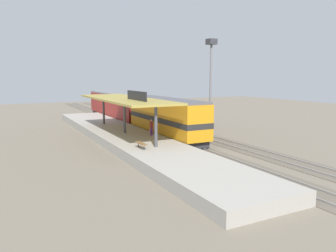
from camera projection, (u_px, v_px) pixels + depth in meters
ground_plane at (178, 136)px, 38.71m from camera, size 120.00×120.00×0.00m
track_near at (163, 137)px, 37.80m from camera, size 3.20×110.00×0.16m
track_far at (197, 134)px, 39.88m from camera, size 3.20×110.00×0.16m
platform at (125, 137)px, 35.66m from camera, size 6.00×44.00×0.90m
station_canopy at (125, 100)px, 34.97m from camera, size 5.20×18.00×4.70m
platform_bench at (141, 144)px, 27.86m from camera, size 0.44×1.70×0.50m
locomotive at (166, 118)px, 36.73m from camera, size 2.93×14.43×4.44m
passenger_carriage_single at (116, 106)px, 52.59m from camera, size 2.90×20.00×4.24m
freight_car at (168, 112)px, 46.28m from camera, size 2.80×12.00×3.54m
light_mast at (211, 65)px, 41.70m from camera, size 1.10×1.10×11.70m
person_waiting at (151, 126)px, 34.03m from camera, size 0.34×0.34×1.71m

